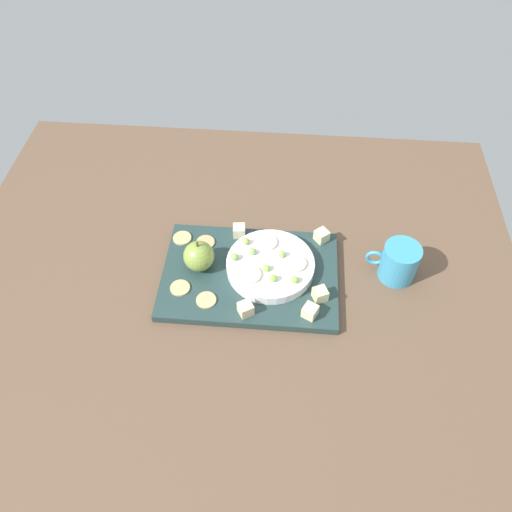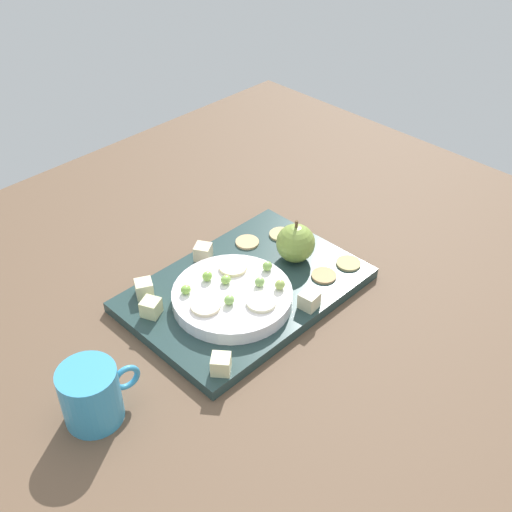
{
  "view_description": "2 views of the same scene",
  "coord_description": "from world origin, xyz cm",
  "px_view_note": "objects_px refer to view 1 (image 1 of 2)",
  "views": [
    {
      "loc": [
        10.0,
        -62.02,
        91.15
      ],
      "look_at": [
        4.55,
        4.63,
        10.37
      ],
      "focal_mm": 35.53,
      "sensor_mm": 36.0,
      "label": 1
    },
    {
      "loc": [
        58.08,
        60.09,
        73.78
      ],
      "look_at": [
        0.84,
        3.21,
        10.87
      ],
      "focal_mm": 45.36,
      "sensor_mm": 36.0,
      "label": 2
    }
  ],
  "objects_px": {
    "grape_4": "(295,279)",
    "cheese_cube_4": "(322,236)",
    "cheese_cube_0": "(246,309)",
    "grape_3": "(252,251)",
    "grape_0": "(282,254)",
    "grape_6": "(273,278)",
    "apple_whole": "(199,256)",
    "apple_slice_1": "(250,275)",
    "grape_2": "(246,241)",
    "grape_1": "(266,268)",
    "cracker_1": "(205,242)",
    "platter": "(250,275)",
    "apple_slice_0": "(267,242)",
    "cheese_cube_3": "(320,294)",
    "cracker_0": "(180,288)",
    "cheese_cube_2": "(237,231)",
    "apple_slice_2": "(296,263)",
    "cup": "(399,262)",
    "cracker_3": "(206,300)",
    "grape_5": "(236,257)",
    "serving_dish": "(270,265)",
    "cheese_cube_1": "(310,311)",
    "cracker_2": "(182,238)"
  },
  "relations": [
    {
      "from": "cheese_cube_0",
      "to": "grape_5",
      "type": "distance_m",
      "value": 0.12
    },
    {
      "from": "cheese_cube_0",
      "to": "grape_3",
      "type": "height_order",
      "value": "grape_3"
    },
    {
      "from": "grape_4",
      "to": "cheese_cube_4",
      "type": "bearing_deg",
      "value": 67.69
    },
    {
      "from": "cheese_cube_3",
      "to": "cheese_cube_4",
      "type": "height_order",
      "value": "same"
    },
    {
      "from": "cheese_cube_2",
      "to": "apple_whole",
      "type": "bearing_deg",
      "value": -126.05
    },
    {
      "from": "cheese_cube_1",
      "to": "cheese_cube_4",
      "type": "xyz_separation_m",
      "value": [
        0.02,
        0.2,
        0.0
      ]
    },
    {
      "from": "cracker_3",
      "to": "grape_5",
      "type": "relative_size",
      "value": 2.48
    },
    {
      "from": "grape_2",
      "to": "grape_3",
      "type": "distance_m",
      "value": 0.03
    },
    {
      "from": "apple_slice_2",
      "to": "cup",
      "type": "height_order",
      "value": "cup"
    },
    {
      "from": "grape_0",
      "to": "grape_6",
      "type": "xyz_separation_m",
      "value": [
        -0.01,
        -0.07,
        0.0
      ]
    },
    {
      "from": "cracker_2",
      "to": "grape_2",
      "type": "relative_size",
      "value": 2.48
    },
    {
      "from": "cheese_cube_0",
      "to": "grape_6",
      "type": "relative_size",
      "value": 1.59
    },
    {
      "from": "cheese_cube_4",
      "to": "cracker_1",
      "type": "distance_m",
      "value": 0.26
    },
    {
      "from": "platter",
      "to": "apple_slice_1",
      "type": "height_order",
      "value": "apple_slice_1"
    },
    {
      "from": "serving_dish",
      "to": "cracker_0",
      "type": "distance_m",
      "value": 0.19
    },
    {
      "from": "grape_6",
      "to": "cheese_cube_0",
      "type": "bearing_deg",
      "value": -126.78
    },
    {
      "from": "cheese_cube_1",
      "to": "apple_slice_0",
      "type": "relative_size",
      "value": 0.59
    },
    {
      "from": "apple_slice_2",
      "to": "grape_3",
      "type": "bearing_deg",
      "value": 166.55
    },
    {
      "from": "cracker_3",
      "to": "platter",
      "type": "bearing_deg",
      "value": 43.7
    },
    {
      "from": "platter",
      "to": "grape_3",
      "type": "bearing_deg",
      "value": 86.34
    },
    {
      "from": "apple_slice_0",
      "to": "grape_3",
      "type": "bearing_deg",
      "value": -132.28
    },
    {
      "from": "platter",
      "to": "grape_0",
      "type": "relative_size",
      "value": 22.3
    },
    {
      "from": "cheese_cube_2",
      "to": "grape_3",
      "type": "relative_size",
      "value": 1.59
    },
    {
      "from": "grape_1",
      "to": "cracker_1",
      "type": "bearing_deg",
      "value": 149.81
    },
    {
      "from": "grape_2",
      "to": "grape_3",
      "type": "relative_size",
      "value": 1.0
    },
    {
      "from": "cheese_cube_0",
      "to": "cup",
      "type": "distance_m",
      "value": 0.34
    },
    {
      "from": "cheese_cube_2",
      "to": "grape_1",
      "type": "distance_m",
      "value": 0.14
    },
    {
      "from": "cracker_3",
      "to": "apple_slice_2",
      "type": "relative_size",
      "value": 0.91
    },
    {
      "from": "cheese_cube_4",
      "to": "grape_0",
      "type": "xyz_separation_m",
      "value": [
        -0.09,
        -0.07,
        0.02
      ]
    },
    {
      "from": "cracker_0",
      "to": "apple_slice_1",
      "type": "height_order",
      "value": "apple_slice_1"
    },
    {
      "from": "apple_whole",
      "to": "cracker_0",
      "type": "xyz_separation_m",
      "value": [
        -0.03,
        -0.06,
        -0.03
      ]
    },
    {
      "from": "cracker_0",
      "to": "grape_5",
      "type": "relative_size",
      "value": 2.48
    },
    {
      "from": "apple_whole",
      "to": "apple_slice_1",
      "type": "height_order",
      "value": "apple_whole"
    },
    {
      "from": "grape_6",
      "to": "apple_slice_0",
      "type": "distance_m",
      "value": 0.1
    },
    {
      "from": "apple_slice_1",
      "to": "cheese_cube_4",
      "type": "bearing_deg",
      "value": 41.53
    },
    {
      "from": "apple_whole",
      "to": "cheese_cube_1",
      "type": "relative_size",
      "value": 2.47
    },
    {
      "from": "cheese_cube_0",
      "to": "grape_2",
      "type": "distance_m",
      "value": 0.16
    },
    {
      "from": "platter",
      "to": "apple_slice_0",
      "type": "bearing_deg",
      "value": 65.23
    },
    {
      "from": "cheese_cube_4",
      "to": "cracker_3",
      "type": "distance_m",
      "value": 0.3
    },
    {
      "from": "platter",
      "to": "cheese_cube_2",
      "type": "xyz_separation_m",
      "value": [
        -0.04,
        0.11,
        0.02
      ]
    },
    {
      "from": "apple_whole",
      "to": "cheese_cube_1",
      "type": "bearing_deg",
      "value": -24.19
    },
    {
      "from": "grape_0",
      "to": "grape_2",
      "type": "distance_m",
      "value": 0.08
    },
    {
      "from": "grape_2",
      "to": "grape_5",
      "type": "bearing_deg",
      "value": -110.21
    },
    {
      "from": "cracker_3",
      "to": "apple_slice_2",
      "type": "height_order",
      "value": "apple_slice_2"
    },
    {
      "from": "platter",
      "to": "apple_whole",
      "type": "xyz_separation_m",
      "value": [
        -0.11,
        0.01,
        0.04
      ]
    },
    {
      "from": "grape_2",
      "to": "apple_slice_0",
      "type": "distance_m",
      "value": 0.05
    },
    {
      "from": "platter",
      "to": "apple_whole",
      "type": "relative_size",
      "value": 5.66
    },
    {
      "from": "cheese_cube_0",
      "to": "cheese_cube_2",
      "type": "height_order",
      "value": "same"
    },
    {
      "from": "cheese_cube_0",
      "to": "grape_0",
      "type": "distance_m",
      "value": 0.15
    },
    {
      "from": "serving_dish",
      "to": "apple_whole",
      "type": "xyz_separation_m",
      "value": [
        -0.15,
        -0.0,
        0.02
      ]
    }
  ]
}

